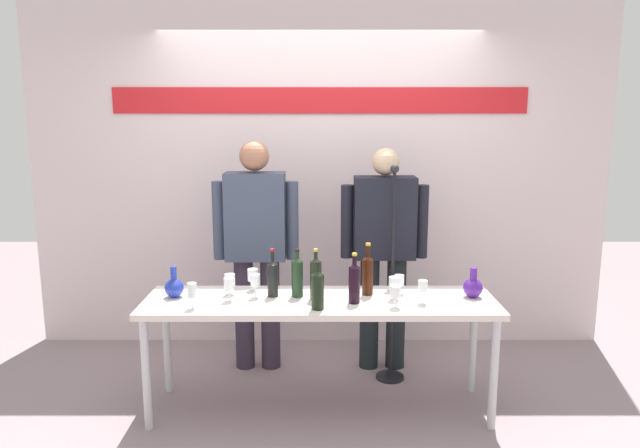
{
  "coord_description": "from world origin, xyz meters",
  "views": [
    {
      "loc": [
        0.0,
        -3.55,
        1.89
      ],
      "look_at": [
        0.0,
        0.15,
        1.19
      ],
      "focal_mm": 33.41,
      "sensor_mm": 36.0,
      "label": 1
    }
  ],
  "objects_px": {
    "presenter_left": "(256,241)",
    "wine_glass_right_1": "(394,284)",
    "wine_bottle_0": "(318,289)",
    "microphone_stand": "(391,310)",
    "wine_bottle_3": "(273,277)",
    "wine_bottle_4": "(354,282)",
    "wine_glass_left_0": "(192,291)",
    "display_table": "(320,309)",
    "decanter_blue_right": "(473,287)",
    "wine_glass_left_4": "(255,281)",
    "decanter_blue_left": "(174,287)",
    "wine_glass_left_2": "(230,280)",
    "wine_bottle_5": "(297,276)",
    "wine_glass_right_2": "(396,292)",
    "wine_glass_right_3": "(423,287)",
    "wine_glass_left_1": "(229,285)",
    "wine_bottle_2": "(316,277)",
    "wine_glass_right_0": "(399,281)",
    "presenter_right": "(384,245)",
    "wine_glass_left_3": "(253,275)",
    "wine_bottle_1": "(368,273)"
  },
  "relations": [
    {
      "from": "wine_bottle_5",
      "to": "wine_bottle_2",
      "type": "bearing_deg",
      "value": -23.64
    },
    {
      "from": "presenter_left",
      "to": "wine_glass_right_1",
      "type": "height_order",
      "value": "presenter_left"
    },
    {
      "from": "wine_glass_left_4",
      "to": "wine_glass_right_2",
      "type": "relative_size",
      "value": 1.13
    },
    {
      "from": "wine_glass_right_0",
      "to": "wine_glass_right_3",
      "type": "xyz_separation_m",
      "value": [
        0.12,
        -0.19,
        0.02
      ]
    },
    {
      "from": "wine_glass_right_2",
      "to": "wine_bottle_1",
      "type": "bearing_deg",
      "value": 119.2
    },
    {
      "from": "wine_bottle_5",
      "to": "wine_bottle_0",
      "type": "bearing_deg",
      "value": -62.25
    },
    {
      "from": "wine_bottle_0",
      "to": "microphone_stand",
      "type": "distance_m",
      "value": 0.88
    },
    {
      "from": "wine_glass_left_0",
      "to": "wine_glass_right_3",
      "type": "distance_m",
      "value": 1.38
    },
    {
      "from": "wine_glass_left_4",
      "to": "wine_glass_right_0",
      "type": "bearing_deg",
      "value": 4.25
    },
    {
      "from": "wine_glass_left_2",
      "to": "wine_glass_right_0",
      "type": "relative_size",
      "value": 1.07
    },
    {
      "from": "wine_glass_right_1",
      "to": "microphone_stand",
      "type": "height_order",
      "value": "microphone_stand"
    },
    {
      "from": "wine_glass_left_0",
      "to": "wine_glass_right_2",
      "type": "relative_size",
      "value": 1.17
    },
    {
      "from": "decanter_blue_right",
      "to": "wine_glass_right_0",
      "type": "distance_m",
      "value": 0.46
    },
    {
      "from": "decanter_blue_left",
      "to": "presenter_right",
      "type": "bearing_deg",
      "value": 23.67
    },
    {
      "from": "wine_bottle_3",
      "to": "microphone_stand",
      "type": "height_order",
      "value": "microphone_stand"
    },
    {
      "from": "wine_glass_right_3",
      "to": "presenter_right",
      "type": "bearing_deg",
      "value": 102.36
    },
    {
      "from": "wine_bottle_2",
      "to": "microphone_stand",
      "type": "distance_m",
      "value": 0.77
    },
    {
      "from": "wine_glass_left_4",
      "to": "wine_glass_right_2",
      "type": "xyz_separation_m",
      "value": [
        0.86,
        -0.2,
        -0.01
      ]
    },
    {
      "from": "wine_bottle_3",
      "to": "wine_glass_right_0",
      "type": "bearing_deg",
      "value": 2.84
    },
    {
      "from": "decanter_blue_left",
      "to": "wine_glass_left_1",
      "type": "relative_size",
      "value": 1.34
    },
    {
      "from": "wine_glass_left_3",
      "to": "microphone_stand",
      "type": "xyz_separation_m",
      "value": [
        0.94,
        0.25,
        -0.32
      ]
    },
    {
      "from": "wine_bottle_5",
      "to": "wine_glass_right_2",
      "type": "bearing_deg",
      "value": -20.52
    },
    {
      "from": "wine_glass_left_2",
      "to": "microphone_stand",
      "type": "bearing_deg",
      "value": 17.85
    },
    {
      "from": "wine_bottle_3",
      "to": "wine_glass_right_3",
      "type": "bearing_deg",
      "value": -9.13
    },
    {
      "from": "decanter_blue_left",
      "to": "decanter_blue_right",
      "type": "relative_size",
      "value": 1.04
    },
    {
      "from": "decanter_blue_right",
      "to": "wine_bottle_3",
      "type": "height_order",
      "value": "wine_bottle_3"
    },
    {
      "from": "wine_glass_left_0",
      "to": "wine_glass_right_3",
      "type": "bearing_deg",
      "value": 3.95
    },
    {
      "from": "wine_glass_left_3",
      "to": "wine_glass_left_0",
      "type": "bearing_deg",
      "value": -130.6
    },
    {
      "from": "decanter_blue_left",
      "to": "wine_glass_left_2",
      "type": "relative_size",
      "value": 1.47
    },
    {
      "from": "display_table",
      "to": "wine_bottle_0",
      "type": "xyz_separation_m",
      "value": [
        -0.01,
        -0.18,
        0.19
      ]
    },
    {
      "from": "wine_glass_left_4",
      "to": "wine_glass_right_2",
      "type": "bearing_deg",
      "value": -13.05
    },
    {
      "from": "wine_glass_right_0",
      "to": "wine_glass_right_3",
      "type": "bearing_deg",
      "value": -57.99
    },
    {
      "from": "wine_bottle_5",
      "to": "microphone_stand",
      "type": "bearing_deg",
      "value": 30.61
    },
    {
      "from": "decanter_blue_right",
      "to": "wine_glass_right_2",
      "type": "height_order",
      "value": "decanter_blue_right"
    },
    {
      "from": "display_table",
      "to": "wine_glass_left_1",
      "type": "distance_m",
      "value": 0.59
    },
    {
      "from": "wine_bottle_3",
      "to": "wine_bottle_4",
      "type": "xyz_separation_m",
      "value": [
        0.51,
        -0.13,
        0.01
      ]
    },
    {
      "from": "wine_bottle_5",
      "to": "wine_glass_right_0",
      "type": "bearing_deg",
      "value": 3.89
    },
    {
      "from": "wine_bottle_5",
      "to": "wine_glass_right_1",
      "type": "bearing_deg",
      "value": -6.65
    },
    {
      "from": "wine_bottle_2",
      "to": "wine_glass_left_0",
      "type": "relative_size",
      "value": 2.03
    },
    {
      "from": "wine_bottle_0",
      "to": "wine_glass_left_0",
      "type": "xyz_separation_m",
      "value": [
        -0.74,
        0.01,
        -0.02
      ]
    },
    {
      "from": "wine_bottle_2",
      "to": "wine_bottle_3",
      "type": "height_order",
      "value": "wine_bottle_2"
    },
    {
      "from": "microphone_stand",
      "to": "presenter_left",
      "type": "bearing_deg",
      "value": 168.07
    },
    {
      "from": "wine_bottle_4",
      "to": "wine_glass_right_3",
      "type": "distance_m",
      "value": 0.42
    },
    {
      "from": "presenter_left",
      "to": "wine_glass_left_0",
      "type": "height_order",
      "value": "presenter_left"
    },
    {
      "from": "decanter_blue_right",
      "to": "wine_glass_left_4",
      "type": "bearing_deg",
      "value": -179.79
    },
    {
      "from": "wine_glass_right_0",
      "to": "wine_bottle_2",
      "type": "bearing_deg",
      "value": -169.86
    },
    {
      "from": "presenter_right",
      "to": "wine_bottle_4",
      "type": "relative_size",
      "value": 5.23
    },
    {
      "from": "wine_glass_right_2",
      "to": "decanter_blue_right",
      "type": "bearing_deg",
      "value": 21.64
    },
    {
      "from": "wine_glass_left_0",
      "to": "wine_glass_left_4",
      "type": "height_order",
      "value": "wine_glass_left_0"
    },
    {
      "from": "wine_bottle_1",
      "to": "wine_bottle_2",
      "type": "xyz_separation_m",
      "value": [
        -0.33,
        -0.09,
        -0.0
      ]
    }
  ]
}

